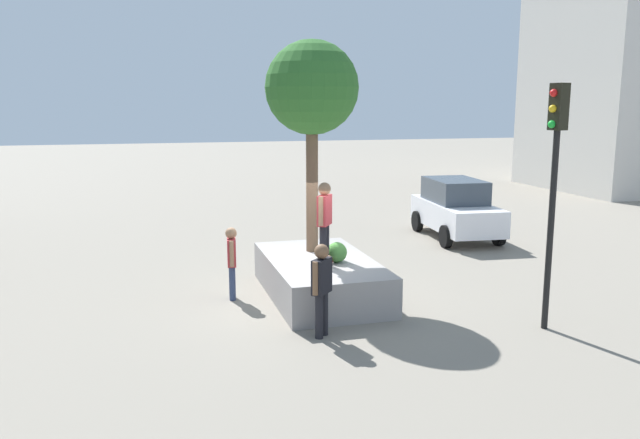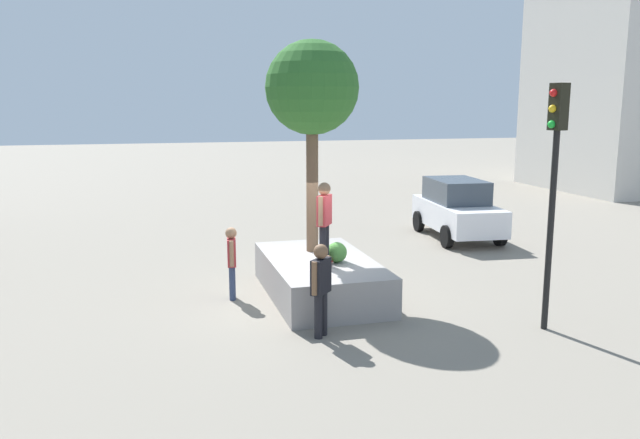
{
  "view_description": "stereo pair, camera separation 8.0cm",
  "coord_description": "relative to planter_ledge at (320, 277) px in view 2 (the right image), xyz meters",
  "views": [
    {
      "loc": [
        13.16,
        -3.36,
        4.28
      ],
      "look_at": [
        -0.15,
        0.37,
        1.76
      ],
      "focal_mm": 35.46,
      "sensor_mm": 36.0,
      "label": 1
    },
    {
      "loc": [
        13.18,
        -3.28,
        4.28
      ],
      "look_at": [
        -0.15,
        0.37,
        1.76
      ],
      "focal_mm": 35.46,
      "sensor_mm": 36.0,
      "label": 2
    }
  ],
  "objects": [
    {
      "name": "boxwood_shrub",
      "position": [
        0.41,
        0.27,
        0.65
      ],
      "size": [
        0.45,
        0.45,
        0.45
      ],
      "primitive_type": "sphere",
      "color": "#4C8C3D",
      "rests_on": "planter_ledge"
    },
    {
      "name": "skateboard",
      "position": [
        0.64,
        -0.08,
        0.48
      ],
      "size": [
        0.75,
        0.67,
        0.07
      ],
      "color": "#A51E1E",
      "rests_on": "planter_ledge"
    },
    {
      "name": "pedestrian_crossing",
      "position": [
        -0.27,
        -1.95,
        0.51
      ],
      "size": [
        0.55,
        0.25,
        1.63
      ],
      "color": "navy",
      "rests_on": "ground"
    },
    {
      "name": "plaza_tree",
      "position": [
        -0.8,
        0.03,
        4.18
      ],
      "size": [
        2.14,
        2.14,
        4.87
      ],
      "color": "brown",
      "rests_on": "planter_ledge"
    },
    {
      "name": "passerby_with_bag",
      "position": [
        2.5,
        -0.67,
        0.59
      ],
      "size": [
        0.48,
        0.47,
        1.77
      ],
      "color": "black",
      "rests_on": "ground"
    },
    {
      "name": "traffic_light_corner",
      "position": [
        3.24,
        3.61,
        2.74
      ],
      "size": [
        0.32,
        0.36,
        4.66
      ],
      "color": "black",
      "rests_on": "ground"
    },
    {
      "name": "ground_plane",
      "position": [
        0.15,
        -0.37,
        -0.43
      ],
      "size": [
        120.0,
        120.0,
        0.0
      ],
      "primitive_type": "plane",
      "color": "gray"
    },
    {
      "name": "skateboarder",
      "position": [
        0.64,
        -0.08,
        1.5
      ],
      "size": [
        0.51,
        0.42,
        1.74
      ],
      "color": "black",
      "rests_on": "skateboard"
    },
    {
      "name": "police_car",
      "position": [
        -4.93,
        5.96,
        0.54
      ],
      "size": [
        4.22,
        2.21,
        1.9
      ],
      "color": "white",
      "rests_on": "ground"
    },
    {
      "name": "planter_ledge",
      "position": [
        0.0,
        0.0,
        0.0
      ],
      "size": [
        4.15,
        2.27,
        0.86
      ],
      "primitive_type": "cube",
      "color": "gray",
      "rests_on": "ground"
    }
  ]
}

